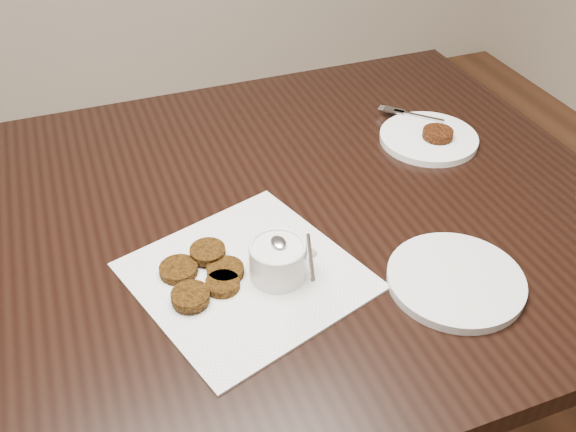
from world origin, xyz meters
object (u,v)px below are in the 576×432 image
object	(u,v)px
napkin	(247,276)
sauce_ramekin	(277,245)
plate_with_patty	(429,135)
table	(211,369)
plate_empty	(456,280)

from	to	relation	value
napkin	sauce_ramekin	bearing A→B (deg)	-20.12
napkin	sauce_ramekin	xyz separation A→B (m)	(0.05, -0.02, 0.06)
napkin	sauce_ramekin	world-z (taller)	sauce_ramekin
napkin	plate_with_patty	bearing A→B (deg)	27.86
table	plate_with_patty	size ratio (longest dim) A/B	7.77
plate_with_patty	plate_empty	xyz separation A→B (m)	(-0.17, -0.37, -0.01)
napkin	plate_empty	bearing A→B (deg)	-23.35
plate_empty	plate_with_patty	bearing A→B (deg)	64.93
sauce_ramekin	plate_empty	xyz separation A→B (m)	(0.25, -0.11, -0.06)
table	sauce_ramekin	world-z (taller)	sauce_ramekin
napkin	plate_empty	world-z (taller)	plate_empty
plate_with_patty	plate_empty	world-z (taller)	plate_with_patty
table	napkin	xyz separation A→B (m)	(0.05, -0.14, 0.38)
napkin	plate_with_patty	size ratio (longest dim) A/B	1.59
table	plate_with_patty	bearing A→B (deg)	11.39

